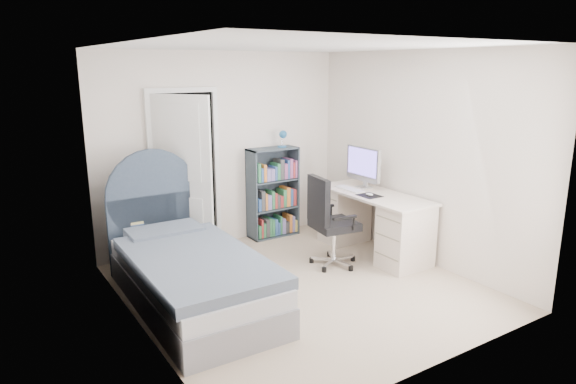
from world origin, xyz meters
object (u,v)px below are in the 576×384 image
bed (189,271)px  floor_lamp (157,221)px  desk (373,220)px  bookcase (274,196)px  office_chair (328,217)px  nightstand (139,236)px

bed → floor_lamp: 1.12m
desk → bookcase: bearing=118.5°
office_chair → bookcase: bearing=87.4°
desk → floor_lamp: bearing=156.6°
bookcase → desk: bookcase is taller
floor_lamp → desk: floor_lamp is taller
bed → nightstand: (-0.15, 1.11, 0.08)m
bed → floor_lamp: bed is taller
nightstand → desk: size_ratio=0.38×
nightstand → bookcase: size_ratio=0.41×
floor_lamp → desk: size_ratio=0.84×
bed → desk: bearing=1.1°
bookcase → office_chair: bookcase is taller
bed → desk: size_ratio=1.45×
nightstand → bed: bearing=-82.3°
bed → floor_lamp: (0.07, 1.10, 0.23)m
bookcase → floor_lamp: bearing=-173.0°
floor_lamp → desk: 2.63m
bed → bookcase: bookcase is taller
bed → nightstand: 1.12m
floor_lamp → office_chair: 2.00m
floor_lamp → bookcase: 1.74m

